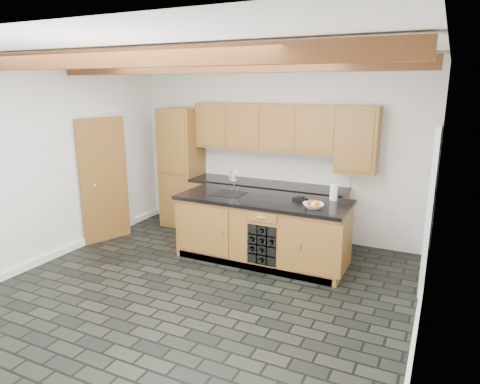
# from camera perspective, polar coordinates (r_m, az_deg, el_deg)

# --- Properties ---
(ground) EXTENTS (5.00, 5.00, 0.00)m
(ground) POSITION_cam_1_polar(r_m,az_deg,el_deg) (5.45, -5.51, -13.13)
(ground) COLOR black
(ground) RESTS_ON ground
(room_shell) EXTENTS (5.01, 5.00, 5.00)m
(room_shell) POSITION_cam_1_polar(r_m,az_deg,el_deg) (5.44, -3.75, 3.87)
(room_shell) COLOR white
(room_shell) RESTS_ON ground
(back_cabinetry) EXTENTS (3.65, 0.62, 2.20)m
(back_cabinetry) POSITION_cam_1_polar(r_m,az_deg,el_deg) (7.16, 1.03, 1.92)
(back_cabinetry) COLOR olive
(back_cabinetry) RESTS_ON ground
(island) EXTENTS (2.48, 0.96, 0.93)m
(island) POSITION_cam_1_polar(r_m,az_deg,el_deg) (6.19, 3.04, -5.00)
(island) COLOR olive
(island) RESTS_ON ground
(faucet) EXTENTS (0.45, 0.40, 0.34)m
(faucet) POSITION_cam_1_polar(r_m,az_deg,el_deg) (6.32, -1.38, 0.13)
(faucet) COLOR black
(faucet) RESTS_ON island
(kitchen_scale) EXTENTS (0.21, 0.16, 0.06)m
(kitchen_scale) POSITION_cam_1_polar(r_m,az_deg,el_deg) (5.98, 8.01, -0.88)
(kitchen_scale) COLOR black
(kitchen_scale) RESTS_ON island
(fruit_bowl) EXTENTS (0.35, 0.35, 0.07)m
(fruit_bowl) POSITION_cam_1_polar(r_m,az_deg,el_deg) (5.63, 9.74, -1.83)
(fruit_bowl) COLOR silver
(fruit_bowl) RESTS_ON island
(fruit_cluster) EXTENTS (0.16, 0.17, 0.07)m
(fruit_cluster) POSITION_cam_1_polar(r_m,az_deg,el_deg) (5.62, 9.75, -1.48)
(fruit_cluster) COLOR #CD451B
(fruit_cluster) RESTS_ON fruit_bowl
(paper_towel) EXTENTS (0.11, 0.11, 0.22)m
(paper_towel) POSITION_cam_1_polar(r_m,az_deg,el_deg) (6.07, 12.39, -0.05)
(paper_towel) COLOR white
(paper_towel) RESTS_ON island
(mug) EXTENTS (0.12, 0.12, 0.09)m
(mug) POSITION_cam_1_polar(r_m,az_deg,el_deg) (7.28, -0.83, 2.09)
(mug) COLOR white
(mug) RESTS_ON back_cabinetry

